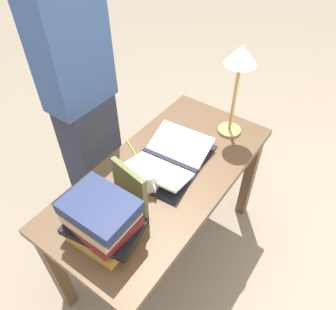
{
  "coord_description": "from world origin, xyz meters",
  "views": [
    {
      "loc": [
        0.87,
        0.65,
        1.89
      ],
      "look_at": [
        -0.04,
        -0.01,
        0.8
      ],
      "focal_mm": 35.0,
      "sensor_mm": 36.0,
      "label": 1
    }
  ],
  "objects_px": {
    "open_book": "(169,159)",
    "reading_lamp": "(240,65)",
    "book_stack_tall": "(103,220)",
    "person_reader": "(81,97)",
    "pencil": "(131,147)",
    "book_standing_upright": "(130,188)",
    "coffee_mug": "(149,180)"
  },
  "relations": [
    {
      "from": "open_book",
      "to": "pencil",
      "type": "xyz_separation_m",
      "value": [
        0.03,
        -0.23,
        -0.02
      ]
    },
    {
      "from": "book_standing_upright",
      "to": "book_stack_tall",
      "type": "bearing_deg",
      "value": 14.0
    },
    {
      "from": "pencil",
      "to": "person_reader",
      "type": "xyz_separation_m",
      "value": [
        -0.01,
        -0.34,
        0.18
      ]
    },
    {
      "from": "person_reader",
      "to": "pencil",
      "type": "bearing_deg",
      "value": -92.01
    },
    {
      "from": "book_stack_tall",
      "to": "coffee_mug",
      "type": "xyz_separation_m",
      "value": [
        -0.31,
        -0.01,
        -0.06
      ]
    },
    {
      "from": "reading_lamp",
      "to": "book_stack_tall",
      "type": "bearing_deg",
      "value": -6.01
    },
    {
      "from": "open_book",
      "to": "reading_lamp",
      "type": "distance_m",
      "value": 0.56
    },
    {
      "from": "open_book",
      "to": "reading_lamp",
      "type": "bearing_deg",
      "value": 157.01
    },
    {
      "from": "person_reader",
      "to": "reading_lamp",
      "type": "bearing_deg",
      "value": -59.6
    },
    {
      "from": "open_book",
      "to": "person_reader",
      "type": "bearing_deg",
      "value": -93.18
    },
    {
      "from": "reading_lamp",
      "to": "coffee_mug",
      "type": "xyz_separation_m",
      "value": [
        0.58,
        -0.11,
        -0.35
      ]
    },
    {
      "from": "person_reader",
      "to": "book_stack_tall",
      "type": "bearing_deg",
      "value": -128.49
    },
    {
      "from": "reading_lamp",
      "to": "pencil",
      "type": "relative_size",
      "value": 3.44
    },
    {
      "from": "book_stack_tall",
      "to": "person_reader",
      "type": "height_order",
      "value": "person_reader"
    },
    {
      "from": "reading_lamp",
      "to": "coffee_mug",
      "type": "distance_m",
      "value": 0.69
    },
    {
      "from": "coffee_mug",
      "to": "person_reader",
      "type": "distance_m",
      "value": 0.63
    },
    {
      "from": "book_stack_tall",
      "to": "coffee_mug",
      "type": "bearing_deg",
      "value": -177.52
    },
    {
      "from": "book_standing_upright",
      "to": "pencil",
      "type": "xyz_separation_m",
      "value": [
        -0.29,
        -0.25,
        -0.11
      ]
    },
    {
      "from": "pencil",
      "to": "coffee_mug",
      "type": "bearing_deg",
      "value": 57.17
    },
    {
      "from": "open_book",
      "to": "person_reader",
      "type": "xyz_separation_m",
      "value": [
        0.02,
        -0.57,
        0.16
      ]
    },
    {
      "from": "reading_lamp",
      "to": "person_reader",
      "type": "bearing_deg",
      "value": -59.6
    },
    {
      "from": "book_stack_tall",
      "to": "reading_lamp",
      "type": "bearing_deg",
      "value": 173.99
    },
    {
      "from": "open_book",
      "to": "coffee_mug",
      "type": "distance_m",
      "value": 0.19
    },
    {
      "from": "book_stack_tall",
      "to": "reading_lamp",
      "type": "height_order",
      "value": "reading_lamp"
    },
    {
      "from": "book_stack_tall",
      "to": "reading_lamp",
      "type": "relative_size",
      "value": 0.66
    },
    {
      "from": "book_stack_tall",
      "to": "person_reader",
      "type": "distance_m",
      "value": 0.77
    },
    {
      "from": "open_book",
      "to": "person_reader",
      "type": "height_order",
      "value": "person_reader"
    },
    {
      "from": "pencil",
      "to": "person_reader",
      "type": "height_order",
      "value": "person_reader"
    },
    {
      "from": "book_stack_tall",
      "to": "book_standing_upright",
      "type": "bearing_deg",
      "value": -175.43
    },
    {
      "from": "book_standing_upright",
      "to": "person_reader",
      "type": "height_order",
      "value": "person_reader"
    },
    {
      "from": "reading_lamp",
      "to": "pencil",
      "type": "xyz_separation_m",
      "value": [
        0.42,
        -0.36,
        -0.4
      ]
    },
    {
      "from": "book_stack_tall",
      "to": "person_reader",
      "type": "bearing_deg",
      "value": -128.49
    }
  ]
}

